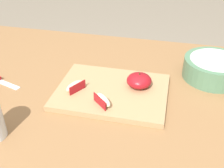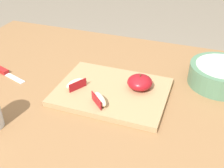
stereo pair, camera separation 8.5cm
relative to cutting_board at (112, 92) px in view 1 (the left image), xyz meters
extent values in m
cube|color=brown|center=(-0.06, 0.03, -0.02)|extent=(1.27, 0.82, 0.03)
cube|color=brown|center=(-0.64, 0.38, -0.41)|extent=(0.06, 0.06, 0.74)
cube|color=#A37F56|center=(0.00, 0.00, 0.00)|extent=(0.34, 0.26, 0.02)
ellipsoid|color=maroon|center=(0.08, 0.04, 0.03)|extent=(0.08, 0.08, 0.04)
cylinder|color=#4C3319|center=(0.08, 0.04, 0.05)|extent=(0.00, 0.00, 0.01)
ellipsoid|color=beige|center=(-0.01, -0.08, 0.02)|extent=(0.06, 0.06, 0.03)
cube|color=maroon|center=(-0.02, -0.09, 0.02)|extent=(0.05, 0.05, 0.03)
ellipsoid|color=beige|center=(-0.11, -0.03, 0.02)|extent=(0.05, 0.07, 0.03)
cube|color=maroon|center=(-0.10, -0.03, 0.02)|extent=(0.03, 0.06, 0.03)
cube|color=silver|center=(-0.34, -0.03, -0.01)|extent=(0.09, 0.04, 0.00)
cylinder|color=#4C7556|center=(0.31, 0.18, 0.03)|extent=(0.20, 0.20, 0.07)
cylinder|color=white|center=(0.31, 0.18, 0.03)|extent=(0.17, 0.17, 0.06)
camera|label=1|loc=(0.16, -0.70, 0.50)|focal=44.45mm
camera|label=2|loc=(0.24, -0.67, 0.50)|focal=44.45mm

